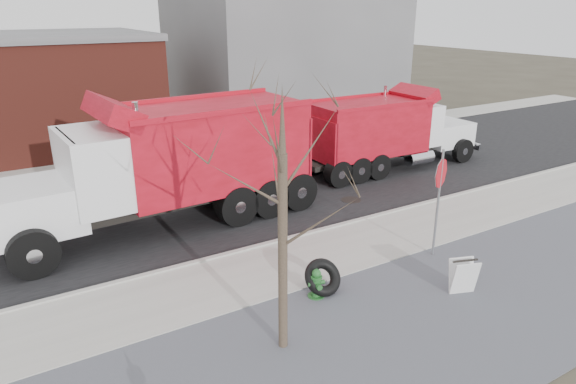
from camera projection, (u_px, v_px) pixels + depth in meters
ground at (336, 257)px, 13.90m from camera, size 120.00×120.00×0.00m
gravel_verge at (431, 320)px, 11.09m from camera, size 60.00×5.00×0.03m
sidewalk at (330, 252)px, 14.10m from camera, size 60.00×2.50×0.06m
curb at (305, 235)px, 15.13m from camera, size 60.00×0.15×0.11m
road at (235, 190)px, 18.97m from camera, size 60.00×9.40×0.02m
far_sidewalk at (181, 153)px, 23.54m from camera, size 60.00×2.00×0.06m
building_grey at (283, 48)px, 31.39m from camera, size 12.00×10.00×8.00m
bare_tree at (282, 192)px, 9.13m from camera, size 3.20×3.20×5.20m
fire_hydrant at (316, 285)px, 11.87m from camera, size 0.42×0.41×0.74m
truck_tire at (323, 277)px, 12.05m from camera, size 0.92×0.79×0.87m
stop_sign at (440, 185)px, 13.30m from camera, size 0.76×0.36×3.00m
sandwich_board at (463, 276)px, 11.98m from camera, size 0.72×0.58×0.87m
dump_truck_red_a at (387, 129)px, 20.89m from camera, size 8.13×2.38×3.28m
dump_truck_red_b at (171, 160)px, 15.34m from camera, size 9.85×3.26×4.07m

